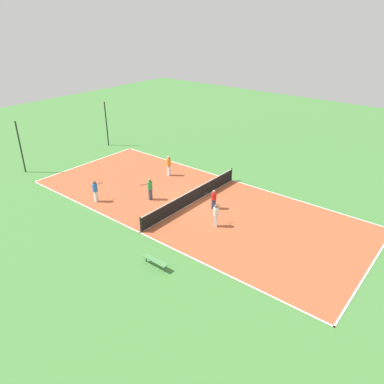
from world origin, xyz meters
name	(u,v)px	position (x,y,z in m)	size (l,w,h in m)	color
ground_plane	(192,203)	(0.00, 0.00, 0.00)	(80.00, 80.00, 0.00)	#47843D
court_surface	(192,203)	(0.00, 0.00, 0.01)	(10.61, 24.95, 0.02)	#B75633
tennis_net	(192,196)	(0.00, 0.00, 0.57)	(10.41, 0.10, 1.08)	black
bench	(155,261)	(-7.13, -3.16, 0.39)	(0.36, 1.69, 0.45)	#4C8C4C
player_far_green	(150,187)	(-1.52, 2.75, 1.01)	(0.99, 0.65, 1.71)	#4C4C51
player_center_orange	(169,164)	(2.68, 4.69, 1.05)	(0.38, 0.38, 1.78)	white
player_coach_red	(214,198)	(0.28, -1.73, 0.85)	(0.58, 0.99, 1.46)	navy
player_far_white	(216,214)	(-1.58, -3.27, 0.93)	(0.98, 0.70, 1.59)	white
player_near_blue	(95,190)	(-4.26, 5.61, 0.99)	(0.97, 0.45, 1.69)	white
tennis_ball_near_net	(148,177)	(1.32, 5.85, 0.06)	(0.07, 0.07, 0.07)	#CCE033
tennis_ball_far_baseline	(64,186)	(-4.22, 9.84, 0.06)	(0.07, 0.07, 0.07)	#CCE033
tennis_ball_right_alley	(169,166)	(4.16, 5.98, 0.06)	(0.07, 0.07, 0.07)	#CCE033
fence_post_back_left	(21,147)	(-4.61, 14.96, 2.26)	(0.12, 0.12, 4.52)	black
fence_post_back_right	(106,124)	(4.61, 14.96, 2.26)	(0.12, 0.12, 4.52)	black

